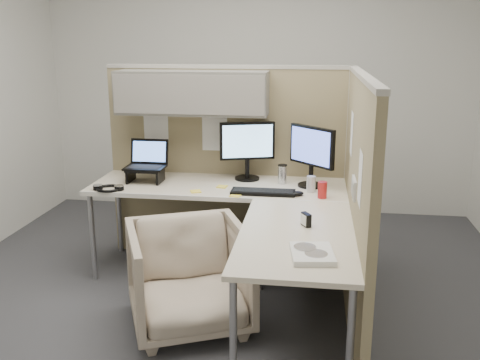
# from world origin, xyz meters

# --- Properties ---
(ground) EXTENTS (4.50, 4.50, 0.00)m
(ground) POSITION_xyz_m (0.00, 0.00, 0.00)
(ground) COLOR #38383D
(ground) RESTS_ON ground
(partition_back) EXTENTS (2.00, 0.36, 1.63)m
(partition_back) POSITION_xyz_m (-0.22, 0.83, 1.10)
(partition_back) COLOR #968762
(partition_back) RESTS_ON ground
(partition_right) EXTENTS (0.07, 2.03, 1.63)m
(partition_right) POSITION_xyz_m (0.90, -0.07, 0.82)
(partition_right) COLOR #968762
(partition_right) RESTS_ON ground
(desk) EXTENTS (2.00, 1.98, 0.73)m
(desk) POSITION_xyz_m (0.12, 0.13, 0.69)
(desk) COLOR beige
(desk) RESTS_ON ground
(office_chair) EXTENTS (0.95, 0.93, 0.76)m
(office_chair) POSITION_xyz_m (-0.15, -0.33, 0.38)
(office_chair) COLOR #BDAF96
(office_chair) RESTS_ON ground
(monitor_left) EXTENTS (0.43, 0.20, 0.47)m
(monitor_left) POSITION_xyz_m (0.09, 0.73, 1.00)
(monitor_left) COLOR black
(monitor_left) RESTS_ON desk
(monitor_right) EXTENTS (0.34, 0.33, 0.47)m
(monitor_right) POSITION_xyz_m (0.60, 0.59, 1.00)
(monitor_right) COLOR black
(monitor_right) RESTS_ON desk
(laptop_station) EXTENTS (0.31, 0.26, 0.32)m
(laptop_station) POSITION_xyz_m (-0.70, 0.56, 0.85)
(laptop_station) COLOR black
(laptop_station) RESTS_ON desk
(keyboard) EXTENTS (0.47, 0.16, 0.02)m
(keyboard) POSITION_xyz_m (0.26, 0.33, 0.74)
(keyboard) COLOR black
(keyboard) RESTS_ON desk
(mouse) EXTENTS (0.12, 0.09, 0.04)m
(mouse) POSITION_xyz_m (0.51, 0.31, 0.75)
(mouse) COLOR black
(mouse) RESTS_ON desk
(travel_mug) EXTENTS (0.07, 0.07, 0.15)m
(travel_mug) POSITION_xyz_m (0.38, 0.64, 0.81)
(travel_mug) COLOR silver
(travel_mug) RESTS_ON desk
(soda_can_green) EXTENTS (0.07, 0.07, 0.12)m
(soda_can_green) POSITION_xyz_m (0.69, 0.28, 0.79)
(soda_can_green) COLOR #B21E1E
(soda_can_green) RESTS_ON desk
(soda_can_silver) EXTENTS (0.07, 0.07, 0.12)m
(soda_can_silver) POSITION_xyz_m (0.61, 0.43, 0.79)
(soda_can_silver) COLOR silver
(soda_can_silver) RESTS_ON desk
(sticky_note_b) EXTENTS (0.09, 0.09, 0.01)m
(sticky_note_b) POSITION_xyz_m (0.07, 0.24, 0.73)
(sticky_note_b) COLOR yellow
(sticky_note_b) RESTS_ON desk
(sticky_note_d) EXTENTS (0.09, 0.09, 0.01)m
(sticky_note_d) POSITION_xyz_m (-0.07, 0.47, 0.73)
(sticky_note_d) COLOR yellow
(sticky_note_d) RESTS_ON desk
(sticky_note_a) EXTENTS (0.10, 0.10, 0.01)m
(sticky_note_a) POSITION_xyz_m (-0.24, 0.31, 0.73)
(sticky_note_a) COLOR yellow
(sticky_note_a) RESTS_ON desk
(headphones) EXTENTS (0.23, 0.20, 0.03)m
(headphones) POSITION_xyz_m (-0.90, 0.27, 0.74)
(headphones) COLOR black
(headphones) RESTS_ON desk
(paper_stack) EXTENTS (0.25, 0.30, 0.03)m
(paper_stack) POSITION_xyz_m (0.63, -0.79, 0.75)
(paper_stack) COLOR white
(paper_stack) RESTS_ON desk
(desk_clock) EXTENTS (0.07, 0.09, 0.08)m
(desk_clock) POSITION_xyz_m (0.59, -0.33, 0.77)
(desk_clock) COLOR black
(desk_clock) RESTS_ON desk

